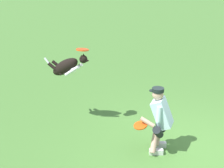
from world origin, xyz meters
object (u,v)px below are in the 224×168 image
Objects in this scene: dog at (67,66)px; person at (160,118)px; frisbee_flying at (82,50)px; frisbee_held at (140,125)px.

person is at bearing -12.80° from dog.
dog is at bearing -16.24° from frisbee_flying.
frisbee_held is (-1.12, 1.22, -1.11)m from frisbee_flying.
dog is 3.89× the size of frisbee_flying.
frisbee_held is (-1.47, 1.33, -0.72)m from dog.
frisbee_flying is at bearing 4.40° from dog.
frisbee_flying reaches higher than dog.
frisbee_held is at bearing 132.47° from frisbee_flying.
dog reaches higher than frisbee_held.
dog is (1.84, -1.21, 0.63)m from person.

